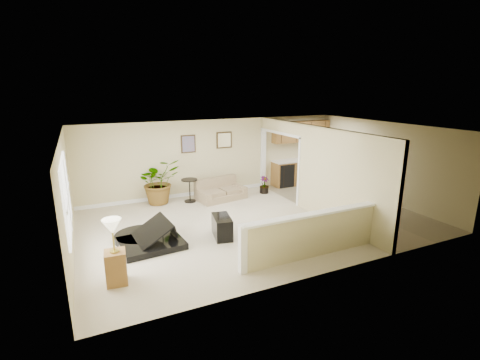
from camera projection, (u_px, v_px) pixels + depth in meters
name	position (u px, v px, depth m)	size (l,w,h in m)	color
floor	(256.00, 221.00, 9.43)	(9.00, 9.00, 0.00)	beige
back_wall	(216.00, 157.00, 11.74)	(9.00, 0.04, 2.50)	beige
front_wall	(331.00, 213.00, 6.48)	(9.00, 0.04, 2.50)	beige
left_wall	(67.00, 199.00, 7.28)	(0.04, 6.00, 2.50)	beige
right_wall	(383.00, 162.00, 10.94)	(0.04, 6.00, 2.50)	beige
ceiling	(258.00, 129.00, 8.79)	(9.00, 6.00, 0.04)	white
kitchen_vinyl	(347.00, 205.00, 10.72)	(2.70, 6.00, 0.01)	gray
interior_partition	(308.00, 169.00, 10.08)	(0.18, 5.99, 2.50)	beige
pony_half_wall	(310.00, 234.00, 7.32)	(3.42, 0.22, 1.00)	beige
left_window	(66.00, 196.00, 6.80)	(0.05, 2.15, 1.45)	white
wall_art_left	(188.00, 144.00, 11.20)	(0.48, 0.04, 0.58)	#362713
wall_mirror	(224.00, 140.00, 11.70)	(0.55, 0.04, 0.55)	#362713
kitchen_cabinets	(299.00, 161.00, 12.90)	(2.36, 0.65, 2.33)	brown
piano	(147.00, 222.00, 7.91)	(1.67, 1.73, 1.29)	black
piano_bench	(222.00, 227.00, 8.38)	(0.39, 0.77, 0.51)	black
loveseat	(220.00, 189.00, 11.26)	(1.66, 1.11, 0.87)	tan
accent_table	(190.00, 187.00, 10.93)	(0.51, 0.51, 0.74)	black
palm_plant	(159.00, 182.00, 10.75)	(1.47, 1.34, 1.41)	black
small_plant	(264.00, 186.00, 11.90)	(0.37, 0.37, 0.59)	black
lamp_stand	(115.00, 257.00, 6.31)	(0.40, 0.40, 1.26)	brown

